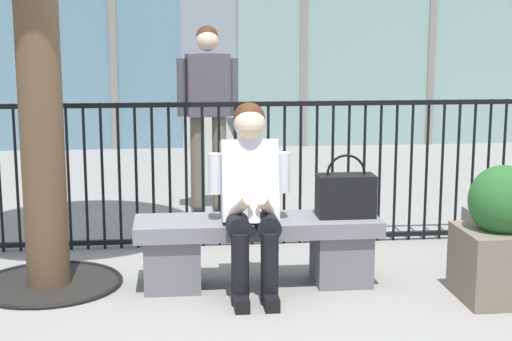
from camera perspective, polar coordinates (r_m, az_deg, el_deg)
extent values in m
plane|color=gray|center=(5.15, 0.12, -8.44)|extent=(60.00, 60.00, 0.00)
cube|color=slate|center=(5.04, 0.12, -4.12)|extent=(1.60, 0.44, 0.10)
cube|color=slate|center=(5.07, -6.23, -6.73)|extent=(0.36, 0.37, 0.35)
cube|color=slate|center=(5.19, 6.32, -6.34)|extent=(0.36, 0.37, 0.35)
cylinder|color=black|center=(4.83, -1.40, -3.89)|extent=(0.15, 0.40, 0.15)
cylinder|color=black|center=(4.71, -1.18, -7.37)|extent=(0.11, 0.11, 0.45)
cube|color=black|center=(4.71, -1.11, -9.73)|extent=(0.09, 0.22, 0.08)
cylinder|color=black|center=(4.85, 0.73, -3.83)|extent=(0.15, 0.40, 0.15)
cylinder|color=black|center=(4.73, 1.01, -7.30)|extent=(0.11, 0.11, 0.45)
cube|color=black|center=(4.73, 1.10, -9.65)|extent=(0.09, 0.22, 0.08)
cube|color=silver|center=(4.92, -0.50, -0.76)|extent=(0.36, 0.30, 0.55)
cylinder|color=silver|center=(4.90, -3.06, -0.23)|extent=(0.08, 0.08, 0.26)
cylinder|color=beige|center=(4.73, -1.20, -2.71)|extent=(0.16, 0.28, 0.20)
cylinder|color=silver|center=(4.94, 2.04, -0.13)|extent=(0.08, 0.08, 0.26)
cylinder|color=beige|center=(4.74, 0.73, -2.66)|extent=(0.16, 0.28, 0.20)
cube|color=silver|center=(4.68, -0.16, -3.08)|extent=(0.07, 0.10, 0.13)
sphere|color=beige|center=(4.85, -0.49, 3.50)|extent=(0.20, 0.20, 0.20)
sphere|color=#472816|center=(4.87, -0.52, 3.89)|extent=(0.20, 0.20, 0.20)
cube|color=black|center=(5.08, 6.66, -1.87)|extent=(0.38, 0.19, 0.28)
torus|color=black|center=(5.05, 6.69, -0.25)|extent=(0.26, 0.02, 0.26)
cylinder|color=#6B6051|center=(7.07, -4.35, 0.42)|extent=(0.13, 0.13, 0.90)
cube|color=black|center=(7.12, -4.29, -2.97)|extent=(0.09, 0.22, 0.06)
cylinder|color=#6B6051|center=(7.08, -2.73, 0.45)|extent=(0.13, 0.13, 0.90)
cube|color=black|center=(7.13, -2.68, -2.93)|extent=(0.09, 0.22, 0.06)
cube|color=#4C4751|center=(6.99, -3.60, 6.34)|extent=(0.40, 0.27, 0.56)
cylinder|color=#4C4751|center=(6.99, -5.54, 6.15)|extent=(0.08, 0.08, 0.52)
cylinder|color=#4C4751|center=(7.01, -1.67, 6.20)|extent=(0.08, 0.08, 0.52)
sphere|color=beige|center=(6.98, -3.64, 9.62)|extent=(0.20, 0.20, 0.20)
sphere|color=#472816|center=(7.00, -3.65, 9.87)|extent=(0.20, 0.20, 0.20)
cylinder|color=black|center=(6.05, -17.31, -0.58)|extent=(0.02, 0.02, 1.13)
cylinder|color=black|center=(6.03, -16.13, -0.56)|extent=(0.02, 0.02, 1.13)
cylinder|color=black|center=(6.00, -14.94, -0.54)|extent=(0.02, 0.02, 1.13)
cylinder|color=black|center=(5.99, -13.73, -0.51)|extent=(0.02, 0.02, 1.13)
cylinder|color=black|center=(5.97, -12.53, -0.49)|extent=(0.02, 0.02, 1.13)
cylinder|color=black|center=(5.96, -11.31, -0.47)|extent=(0.02, 0.02, 1.13)
cylinder|color=black|center=(5.95, -10.09, -0.45)|extent=(0.02, 0.02, 1.13)
cylinder|color=black|center=(5.94, -8.87, -0.43)|extent=(0.02, 0.02, 1.13)
cylinder|color=black|center=(5.93, -7.65, -0.40)|extent=(0.02, 0.02, 1.13)
cylinder|color=black|center=(5.93, -6.42, -0.38)|extent=(0.02, 0.02, 1.13)
cylinder|color=black|center=(5.93, -5.19, -0.36)|extent=(0.02, 0.02, 1.13)
cylinder|color=black|center=(5.94, -3.97, -0.33)|extent=(0.02, 0.02, 1.13)
cylinder|color=black|center=(5.94, -2.74, -0.31)|extent=(0.02, 0.02, 1.13)
cylinder|color=black|center=(5.95, -1.52, -0.29)|extent=(0.02, 0.02, 1.13)
cylinder|color=black|center=(5.96, -0.31, -0.26)|extent=(0.02, 0.02, 1.13)
cylinder|color=black|center=(5.98, 0.91, -0.24)|extent=(0.02, 0.02, 1.13)
cylinder|color=black|center=(5.99, 2.11, -0.21)|extent=(0.02, 0.02, 1.13)
cylinder|color=black|center=(6.01, 3.31, -0.19)|extent=(0.02, 0.02, 1.13)
cylinder|color=black|center=(6.04, 4.50, -0.17)|extent=(0.02, 0.02, 1.13)
cylinder|color=black|center=(6.06, 5.68, -0.14)|extent=(0.02, 0.02, 1.13)
cylinder|color=black|center=(6.09, 6.85, -0.12)|extent=(0.02, 0.02, 1.13)
cylinder|color=black|center=(6.12, 8.01, -0.10)|extent=(0.02, 0.02, 1.13)
cylinder|color=black|center=(6.15, 9.16, -0.07)|extent=(0.02, 0.02, 1.13)
cylinder|color=black|center=(6.18, 10.29, -0.05)|extent=(0.02, 0.02, 1.13)
cylinder|color=black|center=(6.22, 11.42, -0.03)|extent=(0.02, 0.02, 1.13)
cylinder|color=black|center=(6.26, 12.53, -0.01)|extent=(0.02, 0.02, 1.13)
cylinder|color=black|center=(6.30, 13.62, 0.01)|extent=(0.02, 0.02, 1.13)
cylinder|color=black|center=(6.35, 14.70, 0.04)|extent=(0.02, 0.02, 1.13)
cylinder|color=black|center=(6.39, 15.76, 0.06)|extent=(0.02, 0.02, 1.13)
cylinder|color=black|center=(6.44, 16.81, 0.08)|extent=(0.02, 0.02, 1.13)
cylinder|color=black|center=(6.49, 17.85, 0.10)|extent=(0.02, 0.02, 1.13)
cube|color=black|center=(6.07, -0.90, -5.05)|extent=(8.51, 0.04, 0.04)
cube|color=black|center=(5.88, -0.93, 4.94)|extent=(8.51, 0.04, 0.04)
cylinder|color=black|center=(5.32, -15.07, -8.13)|extent=(0.93, 0.93, 0.01)
torus|color=black|center=(5.31, -15.08, -8.07)|extent=(0.96, 0.96, 0.03)
cylinder|color=brown|center=(5.06, -15.97, 10.43)|extent=(0.28, 0.28, 3.40)
cube|color=slate|center=(5.52, 18.02, -5.76)|extent=(0.36, 0.37, 0.35)
cube|color=#726656|center=(5.04, 17.58, -6.65)|extent=(0.49, 0.49, 0.45)
ellipsoid|color=#28602B|center=(4.94, 17.83, -2.15)|extent=(0.42, 0.42, 0.44)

